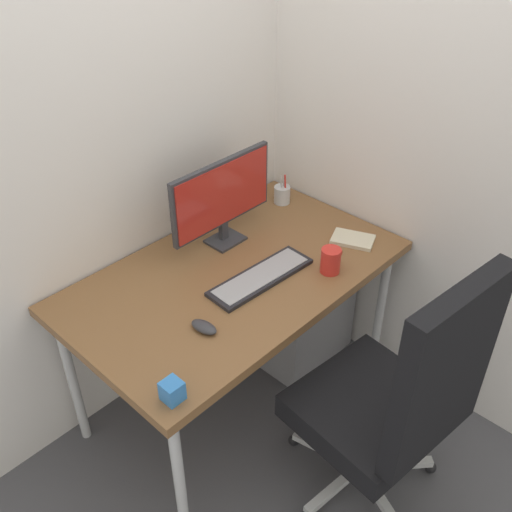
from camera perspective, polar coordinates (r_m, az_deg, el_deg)
The scene contains 13 objects.
ground_plane at distance 2.88m, azimuth -1.76°, elevation -13.59°, with size 8.00×8.00×0.00m, color #4C4C51.
wall_back at distance 2.35m, azimuth -10.24°, elevation 15.74°, with size 2.63×0.04×2.80m, color white.
wall_side_right at distance 2.47m, azimuth 13.14°, elevation 16.33°, with size 0.04×2.07×2.80m, color white.
desk at distance 2.40m, azimuth -2.06°, elevation -2.65°, with size 1.37×0.81×0.75m.
office_chair at distance 2.17m, azimuth 13.58°, elevation -13.43°, with size 0.62×0.63×1.15m.
filing_cabinet at distance 2.92m, azimuth 3.47°, elevation -4.14°, with size 0.46×0.47×0.63m.
monitor at distance 2.44m, azimuth -3.31°, elevation 5.83°, with size 0.53×0.12×0.38m.
keyboard at distance 2.32m, azimuth 0.47°, elevation -2.06°, with size 0.47×0.17×0.02m.
mouse at distance 2.09m, azimuth -5.10°, elevation -6.91°, with size 0.06×0.11×0.03m, color #333338.
pen_holder at distance 2.81m, azimuth 2.56°, elevation 6.03°, with size 0.08×0.08×0.15m.
notebook at distance 2.57m, azimuth 9.43°, elevation 1.61°, with size 0.12×0.18×0.02m, color beige.
coffee_mug at distance 2.35m, azimuth 7.31°, elevation -0.42°, with size 0.12×0.08×0.11m.
desk_clamp_accessory at distance 1.87m, azimuth -8.18°, elevation -12.91°, with size 0.06×0.06×0.07m, color #337FD8.
Camera 1 is at (-1.31, -1.36, 2.18)m, focal length 40.99 mm.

